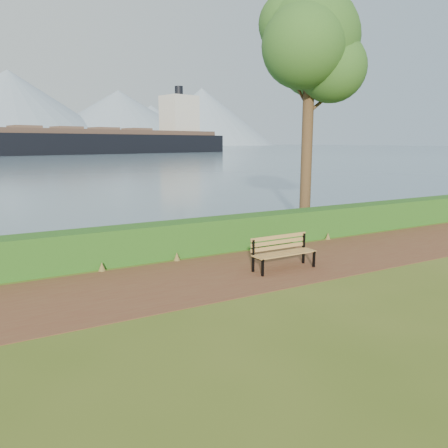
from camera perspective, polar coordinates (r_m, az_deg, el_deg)
ground at (r=11.17m, az=3.23°, el=-6.53°), size 140.00×140.00×0.00m
path at (r=11.41m, az=2.42°, el=-6.12°), size 40.00×3.40×0.01m
hedge at (r=13.25m, az=-2.74°, el=-1.55°), size 32.00×0.85×1.00m
bench at (r=11.56m, az=7.61°, el=-3.39°), size 1.78×0.54×0.89m
tree at (r=18.00m, az=11.24°, el=21.97°), size 4.44×4.06×9.27m
cargo_ship at (r=133.93m, az=-13.31°, el=10.44°), size 76.53×29.60×23.03m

